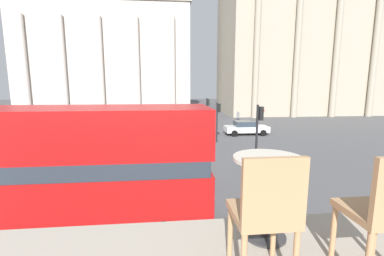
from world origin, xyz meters
TOP-DOWN VIEW (x-y plane):
  - double_decker_bus at (-3.98, 5.41)m, footprint 11.09×2.74m
  - cafe_dining_table at (1.14, -0.35)m, footprint 0.60×0.60m
  - cafe_chair_0 at (0.92, -0.87)m, footprint 0.40×0.40m
  - plaza_building_left at (-11.82, 55.40)m, footprint 34.51×13.78m
  - plaza_building_right at (26.28, 42.70)m, footprint 32.04×14.75m
  - traffic_light_near at (5.00, 10.25)m, footprint 0.42×0.24m
  - traffic_light_mid at (4.59, 18.64)m, footprint 0.42×0.24m
  - traffic_light_far at (4.58, 24.11)m, footprint 0.42×0.24m
  - car_white at (8.05, 21.84)m, footprint 4.20×1.93m
  - car_maroon at (-4.92, 14.37)m, footprint 4.20×1.93m
  - pedestrian_grey at (9.09, 28.30)m, footprint 0.32×0.32m
  - pedestrian_yellow at (3.03, 28.63)m, footprint 0.32×0.32m

SIDE VIEW (x-z plane):
  - car_white at x=8.05m, z-range 0.02..1.37m
  - car_maroon at x=-4.92m, z-range 0.02..1.37m
  - pedestrian_yellow at x=3.03m, z-range 0.13..1.86m
  - pedestrian_grey at x=9.09m, z-range 0.14..1.92m
  - traffic_light_mid at x=4.59m, z-range 0.53..3.91m
  - double_decker_bus at x=-3.98m, z-range 0.24..4.29m
  - traffic_light_far at x=4.58m, z-range 0.55..4.07m
  - traffic_light_near at x=5.00m, z-range 0.58..4.33m
  - cafe_chair_0 at x=0.92m, z-range 3.38..4.29m
  - cafe_dining_table at x=1.14m, z-range 3.49..4.22m
  - plaza_building_left at x=-11.82m, z-range 0.00..21.21m
  - plaza_building_right at x=26.28m, z-range 0.00..24.50m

